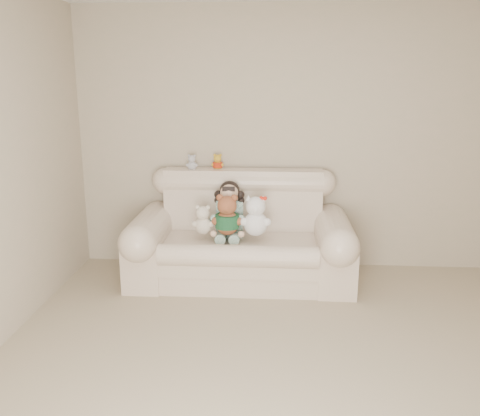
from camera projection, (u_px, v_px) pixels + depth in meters
name	position (u px, v px, depth m)	size (l,w,h in m)	color
floor	(316.00, 412.00, 3.08)	(5.00, 5.00, 0.00)	gray
wall_back	(302.00, 140.00, 5.17)	(4.50, 4.50, 0.00)	#ACA189
sofa	(241.00, 229.00, 4.91)	(2.10, 0.95, 1.03)	#FBE2CA
seated_child	(229.00, 209.00, 4.95)	(0.33, 0.40, 0.55)	#2E715C
brown_teddy	(227.00, 211.00, 4.76)	(0.29, 0.22, 0.45)	brown
white_cat	(256.00, 212.00, 4.74)	(0.29, 0.22, 0.45)	white
cream_teddy	(203.00, 217.00, 4.80)	(0.21, 0.16, 0.32)	beige
yellow_mini_bear	(218.00, 161.00, 5.16)	(0.12, 0.10, 0.19)	gold
grey_mini_plush	(192.00, 161.00, 5.14)	(0.12, 0.09, 0.19)	silver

